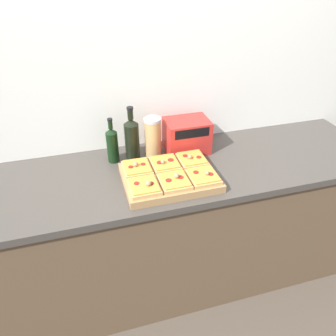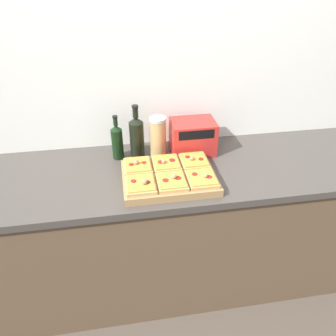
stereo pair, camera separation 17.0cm
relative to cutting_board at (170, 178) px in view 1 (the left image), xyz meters
The scene contains 14 objects.
ground_plane 0.93m from the cutting_board, 98.64° to the right, with size 12.00×12.00×0.00m, color #4C4238.
wall_back 0.58m from the cutting_board, 93.93° to the left, with size 6.00×0.06×2.50m.
kitchen_counter 0.48m from the cutting_board, 106.23° to the left, with size 2.63×0.67×0.89m.
cutting_board is the anchor object (origin of this frame).
pizza_slice_back_left 0.18m from the cutting_board, 151.12° to the left, with size 0.14×0.16×0.05m.
pizza_slice_back_center 0.09m from the cutting_board, 90.22° to the left, with size 0.14×0.16×0.05m.
pizza_slice_back_right 0.18m from the cutting_board, 28.95° to the left, with size 0.14×0.16×0.05m.
pizza_slice_front_left 0.18m from the cutting_board, 150.81° to the right, with size 0.14×0.16×0.05m.
pizza_slice_front_center 0.09m from the cutting_board, 89.78° to the right, with size 0.14×0.16×0.05m.
pizza_slice_front_right 0.18m from the cutting_board, 28.94° to the right, with size 0.14×0.16×0.05m.
olive_oil_bottle 0.38m from the cutting_board, 131.86° to the left, with size 0.06×0.06×0.26m.
wine_bottle 0.33m from the cutting_board, 116.42° to the left, with size 0.08×0.08×0.31m.
grain_jar_tall 0.30m from the cutting_board, 93.72° to the left, with size 0.10×0.10×0.24m.
toaster_oven 0.34m from the cutting_board, 56.16° to the left, with size 0.28×0.18×0.20m.
Camera 1 is at (-0.36, -1.13, 1.88)m, focal length 35.00 mm.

